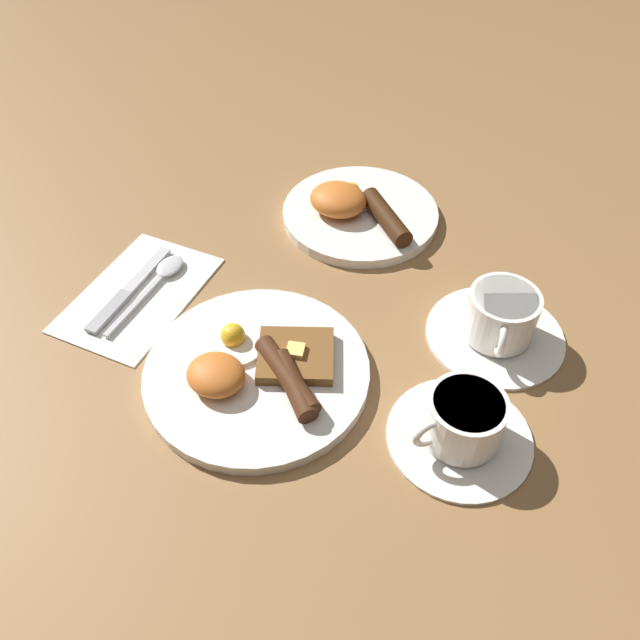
{
  "coord_description": "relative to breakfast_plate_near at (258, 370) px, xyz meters",
  "views": [
    {
      "loc": [
        0.28,
        -0.35,
        0.57
      ],
      "look_at": [
        0.03,
        0.09,
        0.03
      ],
      "focal_mm": 35.0,
      "sensor_mm": 36.0,
      "label": 1
    }
  ],
  "objects": [
    {
      "name": "breakfast_plate_far",
      "position": [
        -0.04,
        0.32,
        0.0
      ],
      "size": [
        0.23,
        0.23,
        0.05
      ],
      "color": "white",
      "rests_on": "ground_plane"
    },
    {
      "name": "napkin",
      "position": [
        -0.21,
        0.04,
        -0.01
      ],
      "size": [
        0.16,
        0.22,
        0.01
      ],
      "primitive_type": "cube",
      "rotation": [
        0.0,
        0.0,
        0.09
      ],
      "color": "white",
      "rests_on": "ground_plane"
    },
    {
      "name": "teacup_near",
      "position": [
        0.23,
        0.04,
        0.01
      ],
      "size": [
        0.16,
        0.16,
        0.07
      ],
      "color": "white",
      "rests_on": "ground_plane"
    },
    {
      "name": "teacup_far",
      "position": [
        0.22,
        0.19,
        0.02
      ],
      "size": [
        0.17,
        0.17,
        0.07
      ],
      "color": "white",
      "rests_on": "ground_plane"
    },
    {
      "name": "ground_plane",
      "position": [
        -0.0,
        0.0,
        -0.01
      ],
      "size": [
        3.0,
        3.0,
        0.0
      ],
      "primitive_type": "plane",
      "color": "olive"
    },
    {
      "name": "spoon",
      "position": [
        -0.2,
        0.08,
        -0.0
      ],
      "size": [
        0.04,
        0.16,
        0.01
      ],
      "rotation": [
        0.0,
        0.0,
        1.66
      ],
      "color": "silver",
      "rests_on": "napkin"
    },
    {
      "name": "knife",
      "position": [
        -0.22,
        0.03,
        -0.01
      ],
      "size": [
        0.03,
        0.17,
        0.01
      ],
      "rotation": [
        0.0,
        0.0,
        1.68
      ],
      "color": "silver",
      "rests_on": "napkin"
    },
    {
      "name": "breakfast_plate_near",
      "position": [
        0.0,
        0.0,
        0.0
      ],
      "size": [
        0.26,
        0.26,
        0.05
      ],
      "color": "white",
      "rests_on": "ground_plane"
    }
  ]
}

